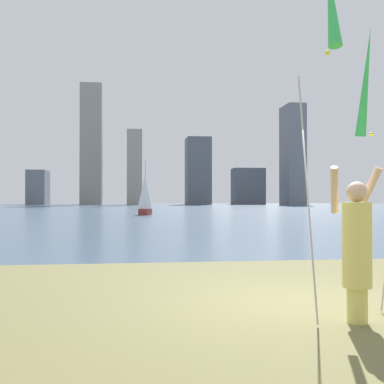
{
  "coord_description": "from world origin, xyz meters",
  "views": [
    {
      "loc": [
        -2.6,
        -6.82,
        1.59
      ],
      "look_at": [
        -0.01,
        13.62,
        1.84
      ],
      "focal_mm": 43.86,
      "sensor_mm": 36.0,
      "label": 1
    }
  ],
  "objects_px": {
    "kite_flag_right": "(366,88)",
    "sailboat_5": "(145,195)",
    "person": "(357,245)",
    "kite_flag_left": "(330,17)"
  },
  "relations": [
    {
      "from": "person",
      "to": "kite_flag_left",
      "type": "relative_size",
      "value": 0.46
    },
    {
      "from": "kite_flag_left",
      "to": "kite_flag_right",
      "type": "bearing_deg",
      "value": 49.48
    },
    {
      "from": "kite_flag_left",
      "to": "sailboat_5",
      "type": "height_order",
      "value": "sailboat_5"
    },
    {
      "from": "person",
      "to": "sailboat_5",
      "type": "height_order",
      "value": "sailboat_5"
    },
    {
      "from": "kite_flag_right",
      "to": "sailboat_5",
      "type": "distance_m",
      "value": 37.05
    },
    {
      "from": "kite_flag_right",
      "to": "sailboat_5",
      "type": "relative_size",
      "value": 0.8
    },
    {
      "from": "person",
      "to": "kite_flag_right",
      "type": "xyz_separation_m",
      "value": [
        0.58,
        0.83,
        2.23
      ]
    },
    {
      "from": "kite_flag_left",
      "to": "sailboat_5",
      "type": "relative_size",
      "value": 0.86
    },
    {
      "from": "person",
      "to": "kite_flag_left",
      "type": "height_order",
      "value": "kite_flag_left"
    },
    {
      "from": "sailboat_5",
      "to": "kite_flag_right",
      "type": "bearing_deg",
      "value": -86.47
    }
  ]
}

